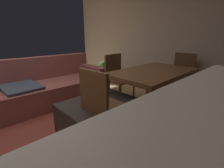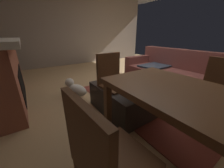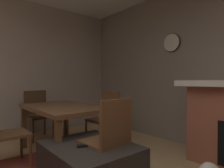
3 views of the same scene
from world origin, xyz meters
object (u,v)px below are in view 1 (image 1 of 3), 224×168
ottoman_coffee_table (102,117)px  dining_chair_east (182,73)px  couch (45,87)px  dining_chair_south (208,97)px  dining_table (153,76)px  dining_chair_west (101,102)px  potted_plant (105,69)px  dining_chair_north (117,75)px  tv_remote (96,101)px

ottoman_coffee_table → dining_chair_east: size_ratio=1.08×
couch → dining_chair_south: dining_chair_south is taller
dining_table → dining_chair_west: size_ratio=1.60×
dining_chair_east → potted_plant: 2.23m
dining_chair_west → potted_plant: (2.01, 2.21, -0.21)m
dining_chair_north → potted_plant: 1.64m
dining_table → dining_chair_north: (-0.00, 0.84, -0.13)m
tv_remote → potted_plant: 2.73m
tv_remote → dining_table: dining_table is taller
ottoman_coffee_table → dining_chair_west: 0.38m
couch → ottoman_coffee_table: couch is taller
dining_chair_south → potted_plant: 3.17m
dining_chair_east → dining_chair_north: bearing=143.8°
dining_chair_west → dining_chair_south: same height
dining_table → couch: bearing=123.7°
dining_chair_north → dining_chair_south: bearing=-89.7°
couch → dining_chair_north: bearing=-37.4°
dining_table → dining_chair_west: 1.14m
dining_chair_west → dining_chair_south: size_ratio=1.00×
tv_remote → dining_chair_south: (1.02, -1.08, 0.09)m
ottoman_coffee_table → potted_plant: (1.87, 2.05, 0.10)m
couch → dining_chair_east: size_ratio=2.47×
tv_remote → dining_chair_west: size_ratio=0.17×
dining_chair_west → potted_plant: size_ratio=1.63×
ottoman_coffee_table → dining_chair_west: size_ratio=1.08×
dining_table → dining_chair_south: bearing=-89.6°
dining_chair_north → dining_table: bearing=-89.9°
dining_table → dining_chair_west: dining_chair_west is taller
ottoman_coffee_table → dining_chair_west: bearing=-132.5°
dining_chair_south → ottoman_coffee_table: bearing=135.1°
dining_chair_north → couch: bearing=142.6°
tv_remote → dining_chair_east: (2.15, -0.24, 0.09)m
dining_chair_east → dining_chair_west: (-2.27, -0.01, 0.00)m
couch → dining_chair_west: dining_chair_west is taller
dining_chair_north → potted_plant: (0.88, 1.37, -0.21)m
ottoman_coffee_table → dining_chair_west: dining_chair_west is taller
ottoman_coffee_table → tv_remote: tv_remote is taller
couch → ottoman_coffee_table: 1.56m
dining_chair_west → dining_chair_east: bearing=0.3°
dining_chair_west → dining_table: bearing=0.3°
dining_chair_north → dining_chair_east: bearing=-36.2°
dining_chair_east → dining_chair_west: bearing=-179.7°
tv_remote → dining_chair_north: (1.02, 0.60, 0.09)m
potted_plant → ottoman_coffee_table: bearing=-132.3°
couch → dining_chair_north: 1.45m
tv_remote → dining_chair_north: 1.18m
couch → dining_chair_west: 1.73m
dining_chair_south → tv_remote: bearing=133.5°
potted_plant → dining_chair_south: bearing=-106.0°
dining_chair_east → dining_chair_west: same height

